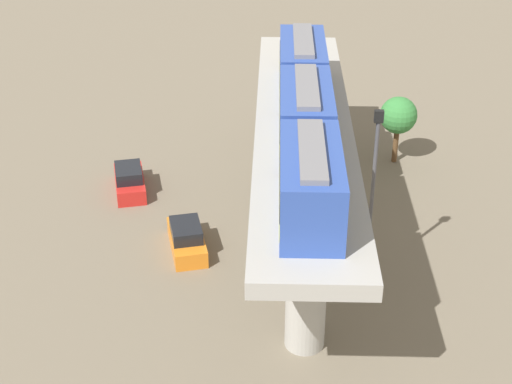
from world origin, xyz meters
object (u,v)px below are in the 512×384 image
Objects in this scene: parked_car_orange at (187,239)px; signal_post at (372,191)px; train at (306,116)px; parked_car_red at (130,181)px; tree_near_viaduct at (398,116)px.

signal_post reaches higher than parked_car_orange.
parked_car_red is at bearing -34.74° from train.
train is 14.88m from tree_near_viaduct.
train is 4.33× the size of tree_near_viaduct.
parked_car_orange is 17.55m from tree_near_viaduct.
parked_car_red is 0.46× the size of signal_post.
tree_near_viaduct is at bearing -153.08° from parked_car_orange.
parked_car_orange is 0.95× the size of tree_near_viaduct.
train is 2.08× the size of signal_post.
parked_car_orange is at bearing -14.35° from signal_post.
parked_car_red is 7.97m from parked_car_orange.
tree_near_viaduct reaches higher than parked_car_red.
tree_near_viaduct is (-13.18, -11.28, 2.69)m from parked_car_orange.
signal_post is at bearing 76.41° from tree_near_viaduct.
parked_car_red is 17.57m from signal_post.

